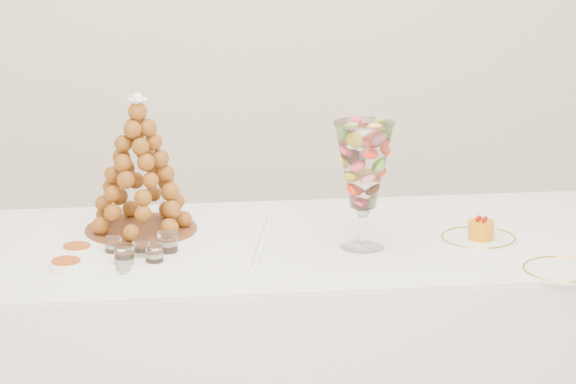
{
  "coord_description": "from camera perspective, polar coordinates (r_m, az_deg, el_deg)",
  "views": [
    {
      "loc": [
        -0.17,
        -3.18,
        1.93
      ],
      "look_at": [
        0.02,
        0.22,
        0.97
      ],
      "focal_mm": 85.0,
      "sensor_mm": 36.0,
      "label": 1
    }
  ],
  "objects": [
    {
      "name": "verrine_e",
      "position": [
        3.55,
        -5.6,
        -2.75
      ],
      "size": [
        0.05,
        0.05,
        0.06
      ],
      "primitive_type": "cylinder",
      "rotation": [
        0.0,
        0.0,
        -0.06
      ],
      "color": "white",
      "rests_on": "buffet_table"
    },
    {
      "name": "cake_plate",
      "position": [
        3.81,
        7.96,
        -1.97
      ],
      "size": [
        0.21,
        0.21,
        0.01
      ],
      "primitive_type": "cylinder",
      "color": "white",
      "rests_on": "buffet_table"
    },
    {
      "name": "ramekin_front",
      "position": [
        3.57,
        -9.27,
        -3.08
      ],
      "size": [
        0.08,
        0.08,
        0.03
      ],
      "primitive_type": "cylinder",
      "color": "white",
      "rests_on": "buffet_table"
    },
    {
      "name": "verrine_c",
      "position": [
        3.62,
        -5.06,
        -2.26
      ],
      "size": [
        0.06,
        0.06,
        0.07
      ],
      "primitive_type": "cylinder",
      "rotation": [
        0.0,
        0.0,
        0.14
      ],
      "color": "white",
      "rests_on": "buffet_table"
    },
    {
      "name": "lace_tray",
      "position": [
        3.75,
        -6.07,
        -2.06
      ],
      "size": [
        0.7,
        0.56,
        0.02
      ],
      "primitive_type": "cube",
      "rotation": [
        0.0,
        0.0,
        -0.14
      ],
      "color": "white",
      "rests_on": "buffet_table"
    },
    {
      "name": "spare_plate",
      "position": [
        3.59,
        11.4,
        -3.25
      ],
      "size": [
        0.21,
        0.21,
        0.01
      ],
      "primitive_type": "cylinder",
      "color": "white",
      "rests_on": "buffet_table"
    },
    {
      "name": "verrine_b",
      "position": [
        3.6,
        -6.15,
        -2.5
      ],
      "size": [
        0.05,
        0.05,
        0.06
      ],
      "primitive_type": "cylinder",
      "rotation": [
        0.0,
        0.0,
        -0.18
      ],
      "color": "white",
      "rests_on": "buffet_table"
    },
    {
      "name": "croquembouche",
      "position": [
        3.77,
        -6.25,
        1.16
      ],
      "size": [
        0.32,
        0.32,
        0.39
      ],
      "rotation": [
        0.0,
        0.0,
        -0.29
      ],
      "color": "brown",
      "rests_on": "lace_tray"
    },
    {
      "name": "mousse_cake",
      "position": [
        3.79,
        8.08,
        -1.56
      ],
      "size": [
        0.07,
        0.07,
        0.06
      ],
      "color": "orange",
      "rests_on": "cake_plate"
    },
    {
      "name": "macaron_vase",
      "position": [
        3.66,
        3.18,
        1.06
      ],
      "size": [
        0.16,
        0.16,
        0.35
      ],
      "color": "white",
      "rests_on": "buffet_table"
    },
    {
      "name": "ramekin_back",
      "position": [
        3.69,
        -8.82,
        -2.45
      ],
      "size": [
        0.08,
        0.08,
        0.03
      ],
      "primitive_type": "cylinder",
      "color": "white",
      "rests_on": "buffet_table"
    },
    {
      "name": "buffet_table",
      "position": [
        3.9,
        -0.28,
        -7.57
      ],
      "size": [
        2.1,
        0.95,
        0.78
      ],
      "rotation": [
        0.0,
        0.0,
        0.06
      ],
      "color": "white",
      "rests_on": "ground"
    },
    {
      "name": "verrine_d",
      "position": [
        3.54,
        -6.87,
        -2.79
      ],
      "size": [
        0.06,
        0.06,
        0.07
      ],
      "primitive_type": "cylinder",
      "rotation": [
        0.0,
        0.0,
        0.27
      ],
      "color": "white",
      "rests_on": "buffet_table"
    },
    {
      "name": "verrine_a",
      "position": [
        3.64,
        -7.31,
        -2.35
      ],
      "size": [
        0.05,
        0.05,
        0.06
      ],
      "primitive_type": "cylinder",
      "rotation": [
        0.0,
        0.0,
        -0.19
      ],
      "color": "white",
      "rests_on": "buffet_table"
    }
  ]
}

